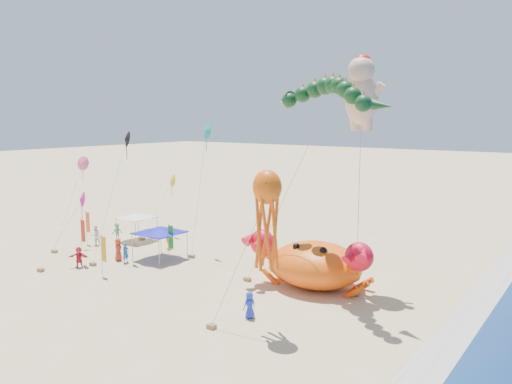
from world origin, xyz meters
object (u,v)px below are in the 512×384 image
octopus_kite (267,212)px  canopy_white (137,215)px  crab_inflatable (315,263)px  canopy_blue (160,230)px  dragon_kite (324,99)px  cherub_kite (362,91)px

octopus_kite → canopy_white: (-21.68, 9.41, -4.18)m
crab_inflatable → canopy_blue: 14.01m
canopy_blue → octopus_kite: bearing=-22.5°
dragon_kite → canopy_white: dragon_kite is taller
canopy_white → crab_inflatable: bearing=-4.7°
cherub_kite → canopy_white: cherub_kite is taller
octopus_kite → canopy_white: octopus_kite is taller
octopus_kite → canopy_blue: 16.99m
cherub_kite → canopy_white: bearing=-178.4°
dragon_kite → octopus_kite: bearing=-86.5°
octopus_kite → canopy_blue: octopus_kite is taller
crab_inflatable → octopus_kite: octopus_kite is taller
cherub_kite → canopy_blue: bearing=-166.8°
crab_inflatable → dragon_kite: dragon_kite is taller
canopy_blue → cherub_kite: bearing=13.2°
cherub_kite → octopus_kite: 12.16m
canopy_blue → canopy_white: same height
dragon_kite → canopy_white: (-21.26, 2.40, -10.43)m
cherub_kite → octopus_kite: size_ratio=1.77×
dragon_kite → cherub_kite: (1.17, 3.03, 0.57)m
crab_inflatable → canopy_white: size_ratio=2.76×
cherub_kite → canopy_white: size_ratio=4.88×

